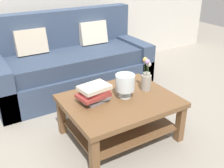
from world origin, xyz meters
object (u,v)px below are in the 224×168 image
flower_pitcher (146,78)px  coffee_table (120,109)px  book_stack_main (94,93)px  glass_hurricane_vase (125,83)px  couch (71,64)px

flower_pitcher → coffee_table: bearing=-175.1°
book_stack_main → glass_hurricane_vase: 0.32m
flower_pitcher → couch: bearing=103.0°
book_stack_main → glass_hurricane_vase: (0.30, -0.07, 0.06)m
book_stack_main → glass_hurricane_vase: bearing=-13.4°
couch → coffee_table: size_ratio=1.96×
book_stack_main → glass_hurricane_vase: glass_hurricane_vase is taller
glass_hurricane_vase → flower_pitcher: bearing=3.9°
book_stack_main → flower_pitcher: 0.58m
book_stack_main → flower_pitcher: (0.58, -0.05, 0.04)m
coffee_table → glass_hurricane_vase: glass_hurricane_vase is taller
glass_hurricane_vase → coffee_table: bearing=-170.7°
glass_hurricane_vase → flower_pitcher: flower_pitcher is taller
couch → coffee_table: couch is taller
couch → book_stack_main: 1.28m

